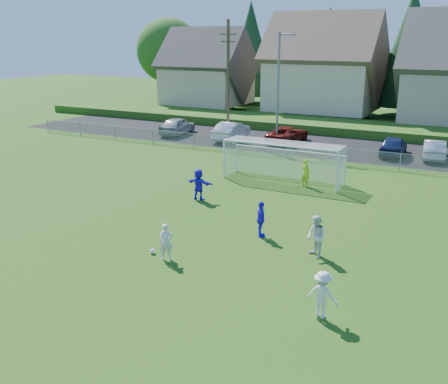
# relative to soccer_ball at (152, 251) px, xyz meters

# --- Properties ---
(ground) EXTENTS (160.00, 160.00, 0.00)m
(ground) POSITION_rel_soccer_ball_xyz_m (0.66, -2.83, -0.11)
(ground) COLOR #193D0C
(ground) RESTS_ON ground
(asphalt_lot) EXTENTS (60.00, 60.00, 0.00)m
(asphalt_lot) POSITION_rel_soccer_ball_xyz_m (0.66, 24.67, -0.10)
(asphalt_lot) COLOR black
(asphalt_lot) RESTS_ON ground
(grass_embankment) EXTENTS (70.00, 6.00, 0.80)m
(grass_embankment) POSITION_rel_soccer_ball_xyz_m (0.66, 32.17, 0.29)
(grass_embankment) COLOR #1E420F
(grass_embankment) RESTS_ON ground
(soccer_ball) EXTENTS (0.22, 0.22, 0.22)m
(soccer_ball) POSITION_rel_soccer_ball_xyz_m (0.00, 0.00, 0.00)
(soccer_ball) COLOR white
(soccer_ball) RESTS_ON ground
(player_white_a) EXTENTS (0.66, 0.62, 1.52)m
(player_white_a) POSITION_rel_soccer_ball_xyz_m (0.85, -0.23, 0.65)
(player_white_a) COLOR silver
(player_white_a) RESTS_ON ground
(player_white_b) EXTENTS (1.09, 1.07, 1.77)m
(player_white_b) POSITION_rel_soccer_ball_xyz_m (6.11, 2.82, 0.77)
(player_white_b) COLOR silver
(player_white_b) RESTS_ON ground
(player_white_c) EXTENTS (1.06, 0.65, 1.59)m
(player_white_c) POSITION_rel_soccer_ball_xyz_m (7.78, -1.70, 0.69)
(player_white_c) COLOR silver
(player_white_c) RESTS_ON ground
(player_blue_a) EXTENTS (0.78, 1.04, 1.65)m
(player_blue_a) POSITION_rel_soccer_ball_xyz_m (3.20, 3.88, 0.71)
(player_blue_a) COLOR #2B16D5
(player_blue_a) RESTS_ON ground
(player_blue_b) EXTENTS (1.64, 0.62, 1.73)m
(player_blue_b) POSITION_rel_soccer_ball_xyz_m (-2.06, 7.40, 0.76)
(player_blue_b) COLOR #2B16D5
(player_blue_b) RESTS_ON ground
(goalkeeper) EXTENTS (0.71, 0.59, 1.65)m
(goalkeeper) POSITION_rel_soccer_ball_xyz_m (2.27, 12.67, 0.71)
(goalkeeper) COLOR #B1EB1B
(goalkeeper) RESTS_ON ground
(car_a) EXTENTS (2.34, 4.80, 1.58)m
(car_a) POSITION_rel_soccer_ball_xyz_m (-13.79, 23.67, 0.68)
(car_a) COLOR #96999D
(car_a) RESTS_ON ground
(car_b) EXTENTS (1.96, 4.92, 1.59)m
(car_b) POSITION_rel_soccer_ball_xyz_m (-8.12, 23.45, 0.69)
(car_b) COLOR silver
(car_b) RESTS_ON ground
(car_c) EXTENTS (2.48, 5.03, 1.37)m
(car_c) POSITION_rel_soccer_ball_xyz_m (-3.51, 24.81, 0.58)
(car_c) COLOR #640F0B
(car_c) RESTS_ON ground
(car_e) EXTENTS (2.08, 4.51, 1.50)m
(car_e) POSITION_rel_soccer_ball_xyz_m (5.37, 23.76, 0.64)
(car_e) COLOR #152249
(car_e) RESTS_ON ground
(car_f) EXTENTS (2.02, 4.42, 1.41)m
(car_f) POSITION_rel_soccer_ball_xyz_m (8.25, 23.98, 0.59)
(car_f) COLOR #BCBCBC
(car_f) RESTS_ON ground
(soccer_goal) EXTENTS (7.42, 1.90, 2.50)m
(soccer_goal) POSITION_rel_soccer_ball_xyz_m (0.66, 13.22, 1.52)
(soccer_goal) COLOR white
(soccer_goal) RESTS_ON ground
(chainlink_fence) EXTENTS (52.06, 0.06, 1.20)m
(chainlink_fence) POSITION_rel_soccer_ball_xyz_m (0.66, 19.17, 0.52)
(chainlink_fence) COLOR gray
(chainlink_fence) RESTS_ON ground
(streetlight) EXTENTS (1.38, 0.18, 9.00)m
(streetlight) POSITION_rel_soccer_ball_xyz_m (-3.78, 23.17, 4.73)
(streetlight) COLOR slate
(streetlight) RESTS_ON ground
(utility_pole) EXTENTS (1.60, 0.26, 10.00)m
(utility_pole) POSITION_rel_soccer_ball_xyz_m (-8.84, 24.17, 5.04)
(utility_pole) COLOR #473321
(utility_pole) RESTS_ON ground
(houses_row) EXTENTS (53.90, 11.45, 13.27)m
(houses_row) POSITION_rel_soccer_ball_xyz_m (2.64, 39.64, 7.22)
(houses_row) COLOR tan
(houses_row) RESTS_ON ground
(tree_row) EXTENTS (65.98, 12.36, 13.80)m
(tree_row) POSITION_rel_soccer_ball_xyz_m (1.71, 45.91, 6.80)
(tree_row) COLOR #382616
(tree_row) RESTS_ON ground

